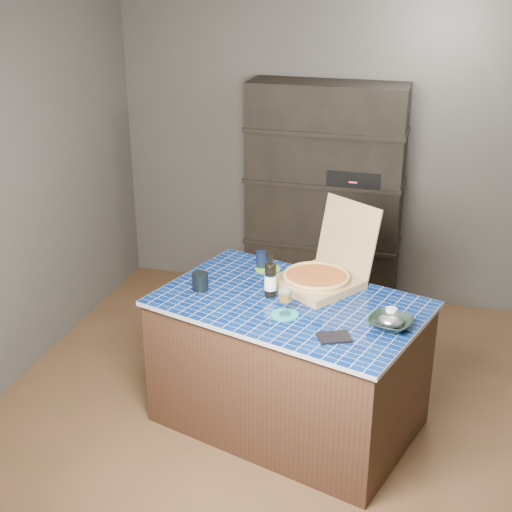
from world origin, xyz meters
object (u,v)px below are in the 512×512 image
(kitchen_island, at_px, (289,363))
(bowl, at_px, (390,323))
(dvd_case, at_px, (334,337))
(mead_bottle, at_px, (270,279))
(wine_glass, at_px, (285,295))
(pizza_box, at_px, (320,275))

(kitchen_island, bearing_deg, bowl, 1.55)
(bowl, bearing_deg, dvd_case, -143.41)
(mead_bottle, bearing_deg, bowl, -15.63)
(wine_glass, bearing_deg, mead_bottle, 122.99)
(pizza_box, height_order, wine_glass, pizza_box)
(kitchen_island, xyz_separation_m, wine_glass, (0.01, -0.17, 0.54))
(wine_glass, height_order, bowl, wine_glass)
(wine_glass, relative_size, bowl, 0.76)
(dvd_case, bearing_deg, mead_bottle, -157.06)
(wine_glass, xyz_separation_m, dvd_case, (0.31, -0.18, -0.12))
(pizza_box, xyz_separation_m, mead_bottle, (-0.25, -0.22, 0.04))
(kitchen_island, bearing_deg, pizza_box, 82.00)
(dvd_case, bearing_deg, pizza_box, 172.36)
(kitchen_island, distance_m, bowl, 0.75)
(mead_bottle, distance_m, bowl, 0.75)
(pizza_box, height_order, dvd_case, pizza_box)
(kitchen_island, xyz_separation_m, pizza_box, (0.12, 0.26, 0.48))
(pizza_box, bearing_deg, mead_bottle, -104.59)
(mead_bottle, bearing_deg, dvd_case, -41.61)
(mead_bottle, distance_m, dvd_case, 0.61)
(kitchen_island, distance_m, dvd_case, 0.64)
(mead_bottle, height_order, wine_glass, mead_bottle)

